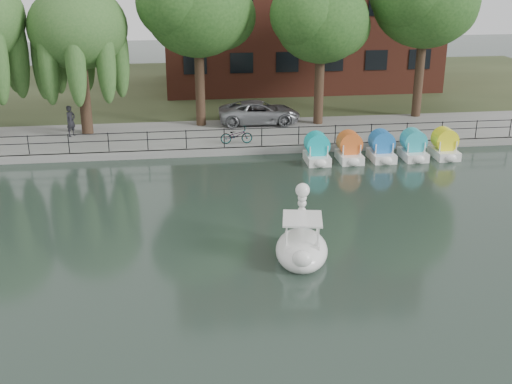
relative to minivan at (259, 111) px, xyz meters
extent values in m
plane|color=#34453C|center=(-2.49, -17.90, -1.17)|extent=(120.00, 120.00, 0.00)
cube|color=gray|center=(-2.49, -1.90, -0.97)|extent=(40.00, 6.00, 0.40)
cube|color=gray|center=(-2.49, -4.85, -0.97)|extent=(40.00, 0.25, 0.40)
cube|color=#47512D|center=(-2.49, 12.10, -0.99)|extent=(60.00, 22.00, 0.36)
cylinder|color=black|center=(-2.49, -4.65, 0.18)|extent=(32.00, 0.04, 0.04)
cylinder|color=black|center=(-2.49, -4.65, -0.22)|extent=(32.00, 0.04, 0.04)
cylinder|color=black|center=(-2.49, -4.65, -0.27)|extent=(0.05, 0.05, 1.00)
cylinder|color=#473323|center=(-9.99, -0.90, 1.13)|extent=(0.60, 0.60, 3.80)
ellipsoid|color=#497033|center=(-9.99, -0.90, 5.12)|extent=(5.32, 5.32, 4.52)
cylinder|color=#473323|center=(-3.49, 0.10, 1.48)|extent=(0.60, 0.60, 4.50)
ellipsoid|color=#3D6A28|center=(-3.49, 0.10, 5.93)|extent=(6.00, 6.00, 5.10)
cylinder|color=#473323|center=(3.51, -0.40, 1.25)|extent=(0.60, 0.60, 4.05)
ellipsoid|color=#3D6A28|center=(3.51, -0.40, 5.26)|extent=(5.40, 5.40, 4.59)
cylinder|color=#473323|center=(10.01, 0.60, 1.59)|extent=(0.60, 0.60, 4.72)
imported|color=gray|center=(0.00, 0.00, 0.00)|extent=(2.69, 5.63, 1.55)
imported|color=gray|center=(-1.79, -4.06, -0.27)|extent=(0.62, 1.73, 1.00)
imported|color=black|center=(-10.80, -1.42, 0.21)|extent=(0.82, 0.86, 1.98)
ellipsoid|color=white|center=(-0.81, -17.25, -0.85)|extent=(2.33, 3.19, 0.65)
cube|color=white|center=(-0.83, -17.36, -0.53)|extent=(1.40, 1.49, 0.32)
cube|color=white|center=(-0.82, -17.31, 0.36)|extent=(1.59, 1.68, 0.06)
ellipsoid|color=white|center=(-1.04, -18.47, -0.58)|extent=(0.76, 0.64, 0.60)
sphere|color=white|center=(-0.63, -16.30, 1.03)|extent=(0.52, 0.52, 0.52)
cone|color=black|center=(-0.57, -15.96, 1.00)|extent=(0.26, 0.31, 0.22)
cylinder|color=yellow|center=(-0.60, -16.11, 1.01)|extent=(0.29, 0.16, 0.28)
cube|color=white|center=(2.08, -6.67, -0.95)|extent=(1.15, 1.70, 0.44)
cylinder|color=#12B8C1|center=(2.08, -6.57, -0.22)|extent=(0.90, 1.20, 0.90)
cube|color=white|center=(3.78, -6.67, -0.95)|extent=(1.15, 1.70, 0.44)
cylinder|color=orange|center=(3.78, -6.57, -0.22)|extent=(0.90, 1.20, 0.90)
cube|color=white|center=(5.48, -6.67, -0.95)|extent=(1.15, 1.70, 0.44)
cylinder|color=blue|center=(5.48, -6.57, -0.22)|extent=(0.90, 1.20, 0.90)
cube|color=white|center=(7.18, -6.67, -0.95)|extent=(1.15, 1.70, 0.44)
cylinder|color=#2DADBA|center=(7.18, -6.57, -0.22)|extent=(0.90, 1.20, 0.90)
cube|color=white|center=(8.88, -6.67, -0.95)|extent=(1.15, 1.70, 0.44)
cylinder|color=yellow|center=(8.88, -6.57, -0.22)|extent=(0.90, 1.20, 0.90)
camera|label=1|loc=(-5.00, -37.21, 9.04)|focal=45.00mm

